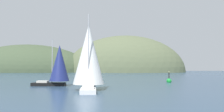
# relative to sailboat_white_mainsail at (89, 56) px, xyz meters

# --- Properties ---
(headland_center) EXTENTS (72.29, 44.00, 44.33)m
(headland_center) POSITION_rel_sailboat_white_mainsail_xyz_m (8.12, 114.99, -5.03)
(headland_center) COLOR #5B6647
(headland_center) RESTS_ON ground_plane
(headland_left) EXTENTS (79.67, 44.00, 33.77)m
(headland_left) POSITION_rel_sailboat_white_mainsail_xyz_m (-51.88, 114.99, -5.03)
(headland_left) COLOR #425138
(headland_left) RESTS_ON ground_plane
(sailboat_white_mainsail) EXTENTS (5.04, 8.77, 10.88)m
(sailboat_white_mainsail) POSITION_rel_sailboat_white_mainsail_xyz_m (0.00, 0.00, 0.00)
(sailboat_white_mainsail) COLOR white
(sailboat_white_mainsail) RESTS_ON ground_plane
(sailboat_navy_sail) EXTENTS (6.66, 3.55, 8.34)m
(sailboat_navy_sail) POSITION_rel_sailboat_white_mainsail_xyz_m (-6.37, 7.85, -1.24)
(sailboat_navy_sail) COLOR black
(sailboat_navy_sail) RESTS_ON ground_plane
(channel_buoy) EXTENTS (1.10, 1.10, 2.64)m
(channel_buoy) POSITION_rel_sailboat_white_mainsail_xyz_m (15.39, 18.40, -4.66)
(channel_buoy) COLOR green
(channel_buoy) RESTS_ON ground_plane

